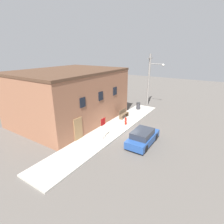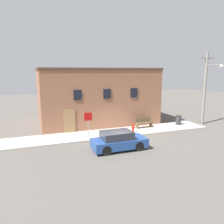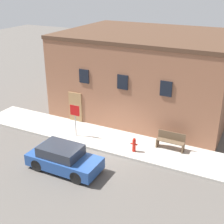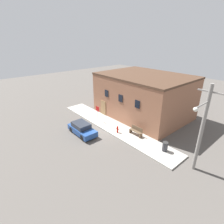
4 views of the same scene
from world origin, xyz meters
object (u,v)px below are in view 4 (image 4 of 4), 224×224
bench (136,131)px  utility_pole (202,128)px  stop_sign (98,111)px  trash_bin (165,147)px  fire_hydrant (117,129)px  parked_car (82,129)px

bench → utility_pole: (6.83, -0.41, 3.32)m
stop_sign → utility_pole: (12.59, 0.69, 2.38)m
bench → trash_bin: (3.87, -0.16, -0.02)m
trash_bin → utility_pole: 4.46m
fire_hydrant → bench: (1.76, 1.25, 0.07)m
bench → parked_car: size_ratio=0.41×
trash_bin → parked_car: parked_car is taller
fire_hydrant → parked_car: 4.10m
bench → trash_bin: 3.88m
utility_pole → stop_sign: bearing=-176.8°
fire_hydrant → trash_bin: size_ratio=0.90×
bench → parked_car: bearing=-135.2°
fire_hydrant → trash_bin: (5.63, 1.09, 0.05)m
fire_hydrant → bench: 2.16m
fire_hydrant → parked_car: size_ratio=0.22×
stop_sign → utility_pole: utility_pole is taller
fire_hydrant → utility_pole: (8.59, 0.84, 3.38)m
bench → fire_hydrant: bearing=-144.7°
fire_hydrant → trash_bin: trash_bin is taller
bench → utility_pole: bearing=-3.4°
fire_hydrant → stop_sign: (-4.00, 0.14, 1.00)m
utility_pole → trash_bin: bearing=175.2°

